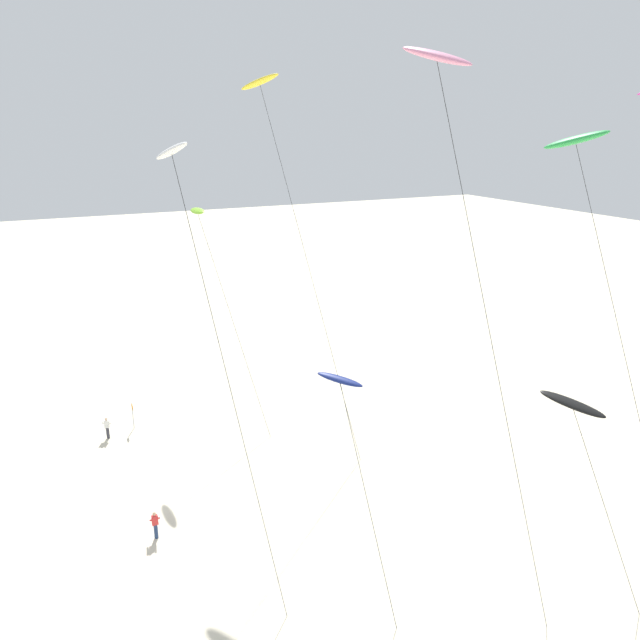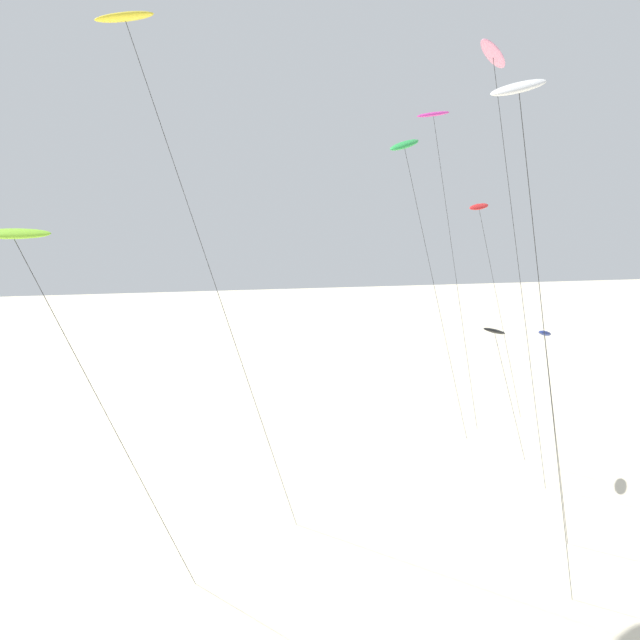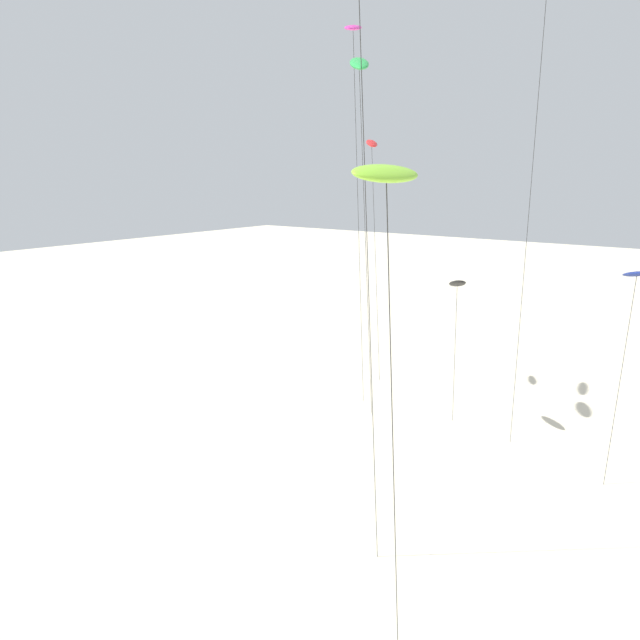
{
  "view_description": "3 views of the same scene",
  "coord_description": "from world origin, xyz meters",
  "px_view_note": "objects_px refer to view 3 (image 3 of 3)",
  "views": [
    {
      "loc": [
        32.78,
        -3.61,
        21.8
      ],
      "look_at": [
        3.25,
        10.43,
        11.04
      ],
      "focal_mm": 32.86,
      "sensor_mm": 36.0,
      "label": 1
    },
    {
      "loc": [
        -4.57,
        -17.76,
        16.61
      ],
      "look_at": [
        2.99,
        12.21,
        11.65
      ],
      "focal_mm": 35.52,
      "sensor_mm": 36.0,
      "label": 2
    },
    {
      "loc": [
        -22.63,
        -1.38,
        16.3
      ],
      "look_at": [
        -0.19,
        15.36,
        10.44
      ],
      "focal_mm": 42.32,
      "sensor_mm": 36.0,
      "label": 3
    }
  ],
  "objects_px": {
    "kite_green": "(359,66)",
    "kite_lime": "(387,182)",
    "kite_red": "(372,146)",
    "kite_magenta": "(353,33)",
    "kite_navy": "(636,278)",
    "kite_black": "(457,284)"
  },
  "relations": [
    {
      "from": "kite_black",
      "to": "kite_green",
      "type": "bearing_deg",
      "value": 144.33
    },
    {
      "from": "kite_red",
      "to": "kite_green",
      "type": "relative_size",
      "value": 0.82
    },
    {
      "from": "kite_red",
      "to": "kite_green",
      "type": "xyz_separation_m",
      "value": [
        -7.56,
        -4.06,
        3.82
      ]
    },
    {
      "from": "kite_red",
      "to": "kite_lime",
      "type": "relative_size",
      "value": 1.1
    },
    {
      "from": "kite_green",
      "to": "kite_black",
      "type": "bearing_deg",
      "value": -35.67
    },
    {
      "from": "kite_navy",
      "to": "kite_black",
      "type": "bearing_deg",
      "value": 71.88
    },
    {
      "from": "kite_black",
      "to": "kite_lime",
      "type": "height_order",
      "value": "kite_lime"
    },
    {
      "from": "kite_green",
      "to": "kite_lime",
      "type": "relative_size",
      "value": 1.34
    },
    {
      "from": "kite_red",
      "to": "kite_navy",
      "type": "relative_size",
      "value": 1.52
    },
    {
      "from": "kite_magenta",
      "to": "kite_navy",
      "type": "height_order",
      "value": "kite_magenta"
    },
    {
      "from": "kite_navy",
      "to": "kite_magenta",
      "type": "bearing_deg",
      "value": 84.65
    },
    {
      "from": "kite_black",
      "to": "kite_magenta",
      "type": "height_order",
      "value": "kite_magenta"
    },
    {
      "from": "kite_red",
      "to": "kite_magenta",
      "type": "height_order",
      "value": "kite_magenta"
    },
    {
      "from": "kite_green",
      "to": "kite_navy",
      "type": "height_order",
      "value": "kite_green"
    },
    {
      "from": "kite_green",
      "to": "kite_red",
      "type": "bearing_deg",
      "value": 28.24
    },
    {
      "from": "kite_green",
      "to": "kite_magenta",
      "type": "distance_m",
      "value": 4.5
    },
    {
      "from": "kite_red",
      "to": "kite_black",
      "type": "relative_size",
      "value": 1.77
    },
    {
      "from": "kite_green",
      "to": "kite_magenta",
      "type": "xyz_separation_m",
      "value": [
        3.03,
        2.46,
        2.23
      ]
    },
    {
      "from": "kite_green",
      "to": "kite_magenta",
      "type": "relative_size",
      "value": 0.91
    },
    {
      "from": "kite_magenta",
      "to": "kite_lime",
      "type": "bearing_deg",
      "value": -144.29
    },
    {
      "from": "kite_lime",
      "to": "kite_red",
      "type": "bearing_deg",
      "value": 33.4
    },
    {
      "from": "kite_black",
      "to": "kite_lime",
      "type": "xyz_separation_m",
      "value": [
        -25.21,
        -10.8,
        6.35
      ]
    }
  ]
}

